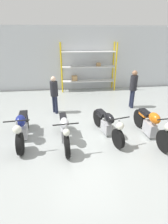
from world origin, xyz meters
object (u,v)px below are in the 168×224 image
at_px(motorcycle_blue, 22,127).
at_px(motorcycle_black, 107,124).
at_px(shelving_rack, 87,68).
at_px(motorcycle_orange, 151,125).
at_px(person_near_rack, 133,86).
at_px(person_browsing, 54,92).
at_px(motorcycle_silver, 65,130).

height_order(motorcycle_blue, motorcycle_black, motorcycle_blue).
relative_size(shelving_rack, motorcycle_orange, 1.47).
bearing_deg(person_near_rack, person_browsing, 0.93).
bearing_deg(motorcycle_blue, shelving_rack, 147.47).
relative_size(motorcycle_blue, motorcycle_silver, 1.02).
distance_m(motorcycle_silver, motorcycle_black, 1.43).
relative_size(motorcycle_black, person_near_rack, 1.20).
xyz_separation_m(motorcycle_black, motorcycle_orange, (1.39, -0.29, 0.02)).
bearing_deg(person_near_rack, motorcycle_orange, 80.33).
height_order(motorcycle_black, person_near_rack, person_near_rack).
distance_m(motorcycle_blue, motorcycle_orange, 4.16).
height_order(motorcycle_orange, person_browsing, person_browsing).
height_order(motorcycle_black, motorcycle_orange, motorcycle_orange).
relative_size(motorcycle_orange, person_near_rack, 1.28).
distance_m(motorcycle_blue, motorcycle_black, 2.75).
distance_m(motorcycle_blue, person_browsing, 2.33).
height_order(motorcycle_silver, motorcycle_orange, motorcycle_orange).
bearing_deg(shelving_rack, motorcycle_silver, -104.70).
bearing_deg(shelving_rack, motorcycle_black, -90.44).
relative_size(motorcycle_blue, person_near_rack, 1.22).
height_order(motorcycle_blue, motorcycle_orange, motorcycle_orange).
xyz_separation_m(shelving_rack, motorcycle_black, (-0.04, -5.33, -0.87)).
xyz_separation_m(motorcycle_silver, motorcycle_black, (1.42, 0.23, 0.01)).
relative_size(person_browsing, person_near_rack, 0.93).
height_order(shelving_rack, motorcycle_blue, shelving_rack).
height_order(shelving_rack, motorcycle_silver, shelving_rack).
xyz_separation_m(motorcycle_blue, motorcycle_silver, (1.33, -0.28, -0.02)).
distance_m(motorcycle_orange, person_near_rack, 2.68).
bearing_deg(motorcycle_blue, motorcycle_black, 84.19).
xyz_separation_m(shelving_rack, person_browsing, (-1.83, -3.21, -0.38)).
bearing_deg(person_browsing, person_near_rack, 148.31).
distance_m(motorcycle_black, person_near_rack, 2.95).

